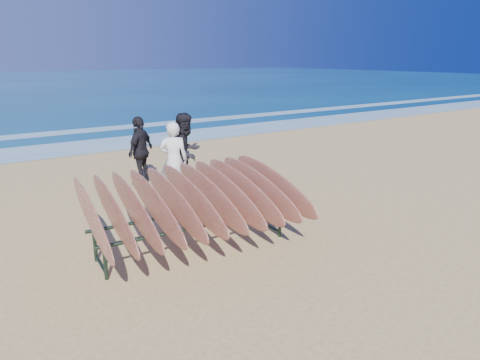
{
  "coord_description": "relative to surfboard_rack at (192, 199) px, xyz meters",
  "views": [
    {
      "loc": [
        -3.95,
        -5.13,
        3.0
      ],
      "look_at": [
        0.0,
        0.8,
        0.95
      ],
      "focal_mm": 32.0,
      "sensor_mm": 36.0,
      "label": 1
    }
  ],
  "objects": [
    {
      "name": "person_white",
      "position": [
        0.92,
        2.64,
        -0.01
      ],
      "size": [
        0.73,
        0.65,
        1.68
      ],
      "primitive_type": "imported",
      "rotation": [
        0.0,
        0.0,
        2.62
      ],
      "color": "white",
      "rests_on": "ground"
    },
    {
      "name": "foam_near",
      "position": [
        1.03,
        9.38,
        -0.84
      ],
      "size": [
        160.0,
        160.0,
        0.0
      ],
      "primitive_type": "plane",
      "color": "white",
      "rests_on": "ground"
    },
    {
      "name": "surfboard_rack",
      "position": [
        0.0,
        0.0,
        0.0
      ],
      "size": [
        3.32,
        2.74,
        1.32
      ],
      "rotation": [
        0.0,
        0.0,
        -0.06
      ],
      "color": "black",
      "rests_on": "ground"
    },
    {
      "name": "foam_far",
      "position": [
        1.03,
        12.88,
        -0.84
      ],
      "size": [
        160.0,
        160.0,
        0.0
      ],
      "primitive_type": "plane",
      "color": "white",
      "rests_on": "ground"
    },
    {
      "name": "person_dark_b",
      "position": [
        0.67,
        3.96,
        -0.01
      ],
      "size": [
        1.02,
        0.92,
        1.67
      ],
      "primitive_type": "imported",
      "rotation": [
        0.0,
        0.0,
        3.81
      ],
      "color": "black",
      "rests_on": "ground"
    },
    {
      "name": "ground",
      "position": [
        1.03,
        -0.62,
        -0.85
      ],
      "size": [
        120.0,
        120.0,
        0.0
      ],
      "primitive_type": "plane",
      "color": "tan",
      "rests_on": "ground"
    },
    {
      "name": "person_dark_a",
      "position": [
        1.36,
        2.89,
        0.06
      ],
      "size": [
        1.09,
        0.99,
        1.81
      ],
      "primitive_type": "imported",
      "rotation": [
        0.0,
        0.0,
        0.43
      ],
      "color": "black",
      "rests_on": "ground"
    }
  ]
}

